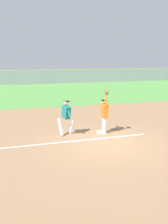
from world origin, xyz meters
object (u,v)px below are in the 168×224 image
Objects in this scene: runner at (66,115)px; parked_car_silver at (113,76)px; parked_car_blue at (44,77)px; fielder at (105,111)px; first_base at (101,132)px; baseball at (107,97)px; parked_car_white at (6,78)px; parked_car_red at (78,77)px.

runner is 0.38× the size of parked_car_silver.
runner is 25.63m from parked_car_blue.
parked_car_silver is (10.57, 25.46, -0.45)m from fielder.
first_base is 25.76m from parked_car_blue.
parked_car_blue is 10.75m from parked_car_silver.
runner reaches higher than first_base.
runner is 23.24× the size of baseball.
parked_car_blue and parked_car_silver have the same top height.
parked_car_white is 1.00× the size of parked_car_silver.
baseball is (0.18, 0.17, 0.67)m from fielder.
runner reaches higher than parked_car_blue.
parked_car_white is at bearing -78.13° from fielder.
baseball is 0.02× the size of parked_car_silver.
fielder reaches higher than parked_car_blue.
baseball reaches higher than parked_car_red.
parked_car_white reaches higher than first_base.
parked_car_red is 0.98× the size of parked_car_silver.
parked_car_silver is at bearing 0.97° from parked_car_red.
baseball is 25.68m from parked_car_red.
parked_car_blue is at bearing 67.80° from runner.
first_base is 0.09× the size of parked_car_red.
fielder is at bearing -136.77° from baseball.
first_base is 5.14× the size of baseball.
parked_car_blue is (5.40, 0.28, 0.00)m from parked_car_white.
parked_car_silver is (10.40, 25.29, -1.12)m from baseball.
fielder is at bearing -100.66° from parked_car_red.
runner is at bearing -104.85° from parked_car_red.
parked_car_white is at bearing 79.93° from runner.
parked_car_red is at bearing -101.39° from fielder.
parked_car_silver is (12.48, 25.26, -0.32)m from runner.
first_base is at bearing -95.85° from parked_car_blue.
baseball is 0.02× the size of parked_car_blue.
parked_car_white is 5.41m from parked_car_blue.
first_base is at bearing -100.99° from parked_car_red.
fielder is at bearing -108.93° from parked_car_silver.
fielder is 1.33× the size of runner.
fielder is 25.86m from parked_car_red.
parked_car_white is at bearing -176.46° from parked_car_silver.
parked_car_silver is (16.15, -0.02, 0.00)m from parked_car_white.
runner is 0.39× the size of parked_car_red.
parked_car_silver is at bearing -7.54° from parked_car_blue.
runner is at bearing -112.66° from parked_car_silver.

